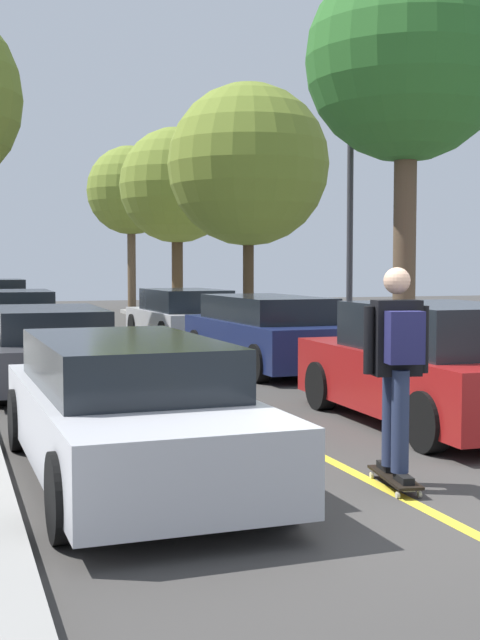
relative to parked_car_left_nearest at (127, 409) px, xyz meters
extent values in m
plane|color=#3D3A38|center=(2.02, -1.53, -0.63)|extent=(80.00, 80.00, 0.00)
cube|color=gold|center=(2.02, 2.47, -0.63)|extent=(0.12, 39.20, 0.01)
cube|color=#B7B7BC|center=(0.00, -0.05, -0.13)|extent=(1.78, 4.58, 0.64)
cube|color=black|center=(0.00, 0.14, 0.41)|extent=(1.55, 2.88, 0.44)
cylinder|color=black|center=(0.82, -1.61, -0.31)|extent=(0.23, 0.64, 0.64)
cylinder|color=black|center=(-0.77, -1.64, -0.31)|extent=(0.23, 0.64, 0.64)
cylinder|color=black|center=(0.77, 1.54, -0.31)|extent=(0.23, 0.64, 0.64)
cylinder|color=black|center=(-0.82, 1.51, -0.31)|extent=(0.23, 0.64, 0.64)
cube|color=#38383D|center=(0.00, 6.10, -0.15)|extent=(1.90, 4.72, 0.61)
cube|color=black|center=(0.00, 6.01, 0.39)|extent=(1.64, 2.86, 0.47)
cylinder|color=black|center=(0.79, 4.44, -0.31)|extent=(0.24, 0.65, 0.64)
cylinder|color=black|center=(0.87, 7.72, -0.31)|extent=(0.24, 0.65, 0.64)
cube|color=#B7B7BC|center=(0.00, 13.26, -0.12)|extent=(1.97, 4.32, 0.67)
cube|color=black|center=(0.00, 13.17, 0.45)|extent=(1.71, 2.80, 0.48)
cylinder|color=black|center=(0.83, 11.80, -0.31)|extent=(0.24, 0.65, 0.64)
cylinder|color=black|center=(0.91, 14.67, -0.31)|extent=(0.24, 0.65, 0.64)
cylinder|color=black|center=(0.83, 18.89, -0.31)|extent=(0.23, 0.64, 0.64)
cylinder|color=black|center=(0.88, 21.95, -0.31)|extent=(0.23, 0.64, 0.64)
cube|color=maroon|center=(4.04, 1.38, -0.09)|extent=(1.97, 4.19, 0.73)
cube|color=black|center=(4.03, 1.18, 0.55)|extent=(1.71, 2.46, 0.56)
cylinder|color=black|center=(3.18, 2.78, -0.31)|extent=(0.23, 0.64, 0.64)
cylinder|color=black|center=(4.95, 2.75, -0.31)|extent=(0.23, 0.64, 0.64)
cylinder|color=black|center=(3.13, 0.02, -0.31)|extent=(0.23, 0.64, 0.64)
cube|color=navy|center=(4.04, 7.12, -0.09)|extent=(1.85, 4.69, 0.72)
cube|color=black|center=(4.04, 7.13, 0.50)|extent=(1.60, 3.18, 0.45)
cylinder|color=black|center=(3.19, 8.71, -0.31)|extent=(0.24, 0.65, 0.64)
cylinder|color=black|center=(4.79, 8.76, -0.31)|extent=(0.24, 0.65, 0.64)
cylinder|color=black|center=(3.29, 5.47, -0.31)|extent=(0.24, 0.65, 0.64)
cylinder|color=black|center=(4.88, 5.52, -0.31)|extent=(0.24, 0.65, 0.64)
cube|color=#B7B7BC|center=(4.04, 13.06, -0.15)|extent=(1.97, 4.43, 0.61)
cube|color=black|center=(4.04, 12.81, 0.43)|extent=(1.70, 2.82, 0.53)
cylinder|color=black|center=(3.13, 14.52, -0.31)|extent=(0.24, 0.65, 0.64)
cylinder|color=black|center=(4.85, 14.57, -0.31)|extent=(0.24, 0.65, 0.64)
cylinder|color=black|center=(3.22, 11.54, -0.31)|extent=(0.24, 0.65, 0.64)
cylinder|color=black|center=(4.94, 11.59, -0.31)|extent=(0.24, 0.65, 0.64)
cylinder|color=brown|center=(5.90, 5.38, 1.54)|extent=(0.39, 0.39, 4.06)
sphere|color=#2D6B28|center=(5.90, 5.38, 4.76)|extent=(3.44, 3.44, 3.44)
cylinder|color=#4C3823|center=(5.90, 13.35, 1.19)|extent=(0.28, 0.28, 3.36)
sphere|color=olive|center=(5.90, 13.35, 3.86)|extent=(4.16, 4.16, 4.16)
cylinder|color=#4C3823|center=(5.90, 20.54, 1.12)|extent=(0.38, 0.38, 3.22)
sphere|color=olive|center=(5.90, 20.54, 3.97)|extent=(3.88, 3.88, 3.88)
cylinder|color=brown|center=(5.90, 28.08, 1.40)|extent=(0.35, 0.35, 3.78)
sphere|color=olive|center=(5.90, 28.08, 4.42)|extent=(3.71, 3.71, 3.71)
cylinder|color=#B2140F|center=(5.54, 3.03, -0.22)|extent=(0.20, 0.20, 0.55)
sphere|color=#B2140F|center=(5.54, 3.03, 0.12)|extent=(0.18, 0.18, 0.18)
cylinder|color=#38383D|center=(5.79, 7.25, 1.93)|extent=(0.12, 0.12, 4.84)
cube|color=#EAE5C6|center=(5.79, 7.25, 4.46)|extent=(0.36, 0.24, 0.20)
cube|color=black|center=(2.12, -1.09, -0.54)|extent=(0.36, 0.86, 0.02)
cylinder|color=beige|center=(2.08, -0.73, -0.60)|extent=(0.03, 0.06, 0.06)
cylinder|color=beige|center=(2.27, -0.77, -0.60)|extent=(0.03, 0.06, 0.06)
cylinder|color=beige|center=(1.97, -1.40, -0.60)|extent=(0.03, 0.06, 0.06)
cylinder|color=beige|center=(2.15, -1.44, -0.60)|extent=(0.03, 0.06, 0.06)
cube|color=#99999E|center=(2.17, -0.75, -0.56)|extent=(0.11, 0.06, 0.02)
cube|color=#99999E|center=(2.06, -1.42, -0.56)|extent=(0.11, 0.06, 0.02)
cube|color=black|center=(2.15, -0.87, -0.50)|extent=(0.14, 0.27, 0.06)
cube|color=black|center=(2.08, -1.30, -0.50)|extent=(0.14, 0.27, 0.06)
cylinder|color=#283351|center=(2.14, -0.97, -0.03)|extent=(0.17, 0.17, 0.87)
cylinder|color=#283351|center=(2.10, -1.20, -0.03)|extent=(0.17, 0.17, 0.87)
cube|color=black|center=(2.12, -1.09, 0.67)|extent=(0.43, 0.28, 0.65)
sphere|color=tan|center=(2.12, -1.09, 1.16)|extent=(0.23, 0.23, 0.23)
cylinder|color=black|center=(1.87, -1.04, 0.65)|extent=(0.10, 0.10, 0.58)
cylinder|color=black|center=(2.36, -1.13, 0.65)|extent=(0.10, 0.10, 0.58)
cube|color=#1E1E4C|center=(2.08, -1.28, 0.69)|extent=(0.33, 0.23, 0.44)
camera|label=1|loc=(-1.52, -7.54, 1.29)|focal=47.97mm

